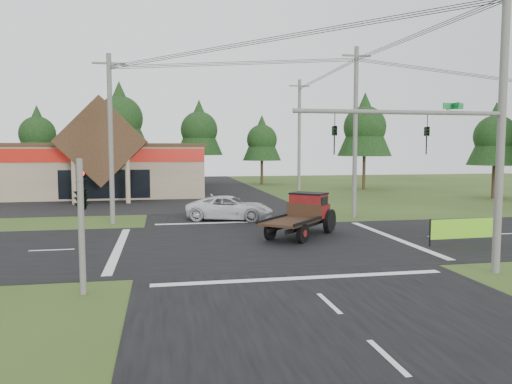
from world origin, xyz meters
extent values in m
plane|color=#2E4017|center=(0.00, 0.00, 0.00)|extent=(120.00, 120.00, 0.00)
cube|color=black|center=(0.00, 0.00, 0.01)|extent=(12.00, 120.00, 0.02)
cube|color=black|center=(0.00, 0.00, 0.01)|extent=(120.00, 12.00, 0.02)
cube|color=black|center=(-14.00, 19.00, 0.01)|extent=(28.00, 14.00, 0.02)
cube|color=gray|center=(-16.00, 30.00, 2.50)|extent=(30.00, 15.00, 5.00)
cube|color=#382317|center=(-16.00, 30.00, 5.05)|extent=(30.40, 15.40, 0.30)
cube|color=#97130B|center=(-16.00, 22.45, 4.10)|extent=(30.00, 0.12, 1.20)
cube|color=#382317|center=(-10.00, 21.50, 5.30)|extent=(7.78, 4.00, 7.78)
cylinder|color=gray|center=(-12.20, 19.80, 2.00)|extent=(0.40, 0.40, 4.00)
cylinder|color=gray|center=(-7.80, 19.80, 2.00)|extent=(0.40, 0.40, 4.00)
cube|color=black|center=(-10.00, 22.48, 1.50)|extent=(8.00, 0.08, 2.60)
cylinder|color=#595651|center=(7.50, -7.50, 3.50)|extent=(0.24, 0.24, 7.00)
cylinder|color=#595651|center=(3.50, -7.50, 6.00)|extent=(8.00, 0.16, 0.16)
imported|color=black|center=(4.50, -7.50, 5.00)|extent=(0.16, 0.20, 1.00)
imported|color=black|center=(1.00, -7.50, 5.00)|extent=(0.16, 0.20, 1.00)
cube|color=#0C6626|center=(5.50, -7.50, 6.25)|extent=(0.80, 0.04, 0.22)
cylinder|color=#595651|center=(-7.50, -7.50, 2.20)|extent=(0.20, 0.20, 4.40)
imported|color=black|center=(-7.50, -7.30, 3.70)|extent=(0.53, 2.48, 1.00)
sphere|color=#FF0C0C|center=(-7.50, -7.15, 3.90)|extent=(0.18, 0.18, 0.18)
cylinder|color=#595651|center=(7.50, -7.50, 5.50)|extent=(0.30, 0.30, 11.00)
cylinder|color=#595651|center=(-8.00, 8.00, 5.25)|extent=(0.30, 0.30, 10.50)
cube|color=#595651|center=(-8.00, 8.00, 9.90)|extent=(2.00, 0.12, 0.12)
cylinder|color=#595651|center=(8.00, 8.00, 5.75)|extent=(0.30, 0.30, 11.50)
cube|color=#595651|center=(8.00, 8.00, 10.90)|extent=(2.00, 0.12, 0.12)
cylinder|color=#595651|center=(8.00, 22.00, 5.60)|extent=(0.30, 0.30, 11.20)
cube|color=#595651|center=(8.00, 22.00, 10.60)|extent=(2.00, 0.12, 0.12)
cylinder|color=#332316|center=(-20.00, 42.00, 1.75)|extent=(0.36, 0.36, 3.50)
cone|color=black|center=(-20.00, 42.00, 6.80)|extent=(5.60, 5.60, 6.60)
sphere|color=black|center=(-20.00, 42.00, 6.50)|extent=(4.40, 4.40, 4.40)
cylinder|color=#332316|center=(-10.00, 41.00, 2.27)|extent=(0.36, 0.36, 4.55)
cone|color=black|center=(-10.00, 41.00, 8.84)|extent=(7.28, 7.28, 8.58)
sphere|color=black|center=(-10.00, 41.00, 8.45)|extent=(5.72, 5.72, 5.72)
cylinder|color=#332316|center=(0.00, 42.00, 1.92)|extent=(0.36, 0.36, 3.85)
cone|color=black|center=(0.00, 42.00, 7.48)|extent=(6.16, 6.16, 7.26)
sphere|color=black|center=(0.00, 42.00, 7.15)|extent=(4.84, 4.84, 4.84)
cylinder|color=#332316|center=(8.00, 40.00, 1.57)|extent=(0.36, 0.36, 3.15)
cone|color=black|center=(8.00, 40.00, 6.12)|extent=(5.04, 5.04, 5.94)
sphere|color=black|center=(8.00, 40.00, 5.85)|extent=(3.96, 3.96, 3.96)
cylinder|color=#332316|center=(18.00, 30.00, 1.92)|extent=(0.36, 0.36, 3.85)
cone|color=black|center=(18.00, 30.00, 7.48)|extent=(6.16, 6.16, 7.26)
sphere|color=black|center=(18.00, 30.00, 7.15)|extent=(4.84, 4.84, 4.84)
cylinder|color=#332316|center=(26.00, 18.00, 1.57)|extent=(0.36, 0.36, 3.15)
cone|color=black|center=(26.00, 18.00, 6.12)|extent=(5.04, 5.04, 5.94)
sphere|color=black|center=(26.00, 18.00, 5.85)|extent=(3.96, 3.96, 3.96)
imported|color=silver|center=(-0.52, 8.42, 0.79)|extent=(6.20, 4.26, 1.58)
camera|label=1|loc=(-4.94, -24.12, 4.72)|focal=35.00mm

